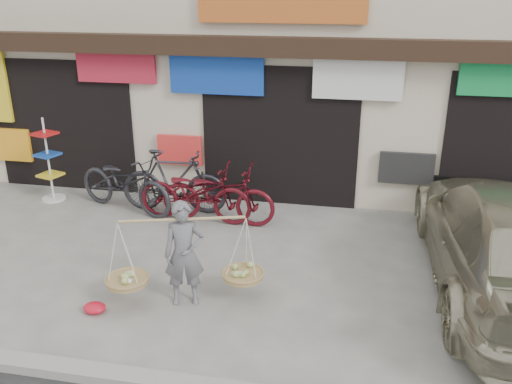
% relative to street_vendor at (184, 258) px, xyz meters
% --- Properties ---
extents(ground, '(70.00, 70.00, 0.00)m').
position_rel_street_vendor_xyz_m(ground, '(0.70, 0.33, -0.68)').
color(ground, gray).
rests_on(ground, ground).
extents(shophouse_block, '(14.00, 6.32, 7.00)m').
position_rel_street_vendor_xyz_m(shophouse_block, '(0.70, 6.74, 2.77)').
color(shophouse_block, beige).
rests_on(shophouse_block, ground).
extents(street_vendor, '(2.06, 1.00, 1.49)m').
position_rel_street_vendor_xyz_m(street_vendor, '(0.00, 0.00, 0.00)').
color(street_vendor, slate).
rests_on(street_vendor, ground).
extents(bike_0, '(2.33, 1.47, 1.16)m').
position_rel_street_vendor_xyz_m(bike_0, '(-2.12, 2.86, -0.10)').
color(bike_0, '#27272C').
rests_on(bike_0, ground).
extents(bike_1, '(2.06, 0.66, 1.23)m').
position_rel_street_vendor_xyz_m(bike_1, '(-1.19, 2.99, -0.06)').
color(bike_1, '#2B2B30').
rests_on(bike_1, ground).
extents(bike_2, '(2.14, 0.82, 1.11)m').
position_rel_street_vendor_xyz_m(bike_2, '(-0.24, 2.66, -0.12)').
color(bike_2, '#510D16').
rests_on(bike_2, ground).
extents(bike_3, '(2.14, 0.82, 1.11)m').
position_rel_street_vendor_xyz_m(bike_3, '(-0.66, 2.66, -0.12)').
color(bike_3, '#510D16').
rests_on(bike_3, ground).
extents(suv, '(2.27, 5.43, 1.57)m').
position_rel_street_vendor_xyz_m(suv, '(4.38, 1.26, 0.11)').
color(suv, '#ABA68A').
rests_on(suv, ground).
extents(display_rack, '(0.50, 0.50, 1.70)m').
position_rel_street_vendor_xyz_m(display_rack, '(-3.82, 3.10, 0.01)').
color(display_rack, silver).
rests_on(display_rack, ground).
extents(red_bag, '(0.31, 0.25, 0.14)m').
position_rel_street_vendor_xyz_m(red_bag, '(-1.13, -0.48, -0.61)').
color(red_bag, red).
rests_on(red_bag, ground).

